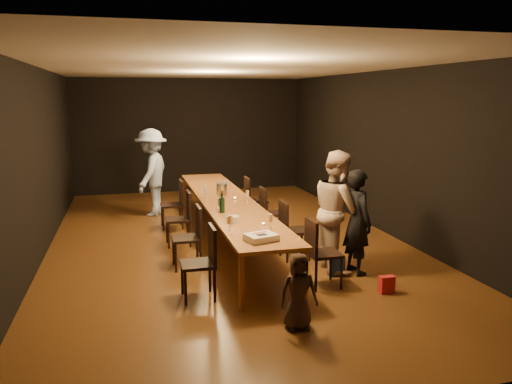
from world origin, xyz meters
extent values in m
plane|color=#482A12|center=(0.00, 0.00, 0.00)|extent=(10.00, 10.00, 0.00)
cube|color=black|center=(0.00, 5.00, 1.50)|extent=(6.00, 0.04, 3.00)
cube|color=black|center=(0.00, -5.00, 1.50)|extent=(6.00, 0.04, 3.00)
cube|color=black|center=(-3.00, 0.00, 1.50)|extent=(0.04, 10.00, 3.00)
cube|color=black|center=(3.00, 0.00, 1.50)|extent=(0.04, 10.00, 3.00)
cube|color=silver|center=(0.00, 0.00, 3.00)|extent=(6.00, 10.00, 0.04)
cube|color=#975B2C|center=(0.00, 0.00, 0.72)|extent=(0.90, 6.00, 0.05)
cylinder|color=#975B2C|center=(-0.40, -2.90, 0.35)|extent=(0.08, 0.08, 0.70)
cylinder|color=#975B2C|center=(0.40, -2.90, 0.35)|extent=(0.08, 0.08, 0.70)
cylinder|color=#975B2C|center=(-0.40, 2.90, 0.35)|extent=(0.08, 0.08, 0.70)
cylinder|color=#975B2C|center=(0.40, 2.90, 0.35)|extent=(0.08, 0.08, 0.70)
imported|color=black|center=(1.50, -2.04, 0.76)|extent=(0.45, 0.60, 1.52)
imported|color=beige|center=(1.30, -1.79, 0.88)|extent=(0.74, 0.91, 1.77)
imported|color=#94AEE4|center=(-1.15, 2.38, 0.93)|extent=(1.09, 1.37, 1.86)
imported|color=#3A2820|center=(0.10, -3.51, 0.43)|extent=(0.43, 0.30, 0.86)
cube|color=red|center=(1.55, -2.85, 0.11)|extent=(0.19, 0.11, 0.23)
cube|color=#214392|center=(1.18, -2.07, 0.13)|extent=(0.22, 0.15, 0.26)
cube|color=white|center=(-0.07, -2.58, 0.79)|extent=(0.44, 0.38, 0.08)
cube|color=black|center=(-0.07, -2.61, 0.84)|extent=(0.15, 0.13, 0.00)
cube|color=red|center=(-0.07, -2.50, 0.84)|extent=(0.19, 0.08, 0.00)
cylinder|color=silver|center=(-0.23, -1.63, 0.80)|extent=(0.22, 0.22, 0.10)
cylinder|color=silver|center=(0.01, 0.49, 0.86)|extent=(0.22, 0.22, 0.21)
cylinder|color=#B2B7B2|center=(0.15, -1.87, 0.77)|extent=(0.05, 0.05, 0.03)
cylinder|color=#B2B7B2|center=(0.15, 0.00, 0.77)|extent=(0.05, 0.05, 0.03)
cylinder|color=#B2B7B2|center=(0.15, 1.42, 0.77)|extent=(0.05, 0.05, 0.03)
camera|label=1|loc=(-1.65, -8.37, 2.52)|focal=35.00mm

